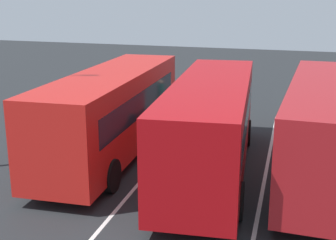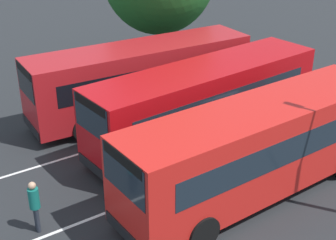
# 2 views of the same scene
# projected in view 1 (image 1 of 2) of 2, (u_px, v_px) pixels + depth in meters

# --- Properties ---
(ground_plane) EXTENTS (73.96, 73.96, 0.00)m
(ground_plane) POSITION_uv_depth(u_px,v_px,m) (210.00, 166.00, 16.79)
(ground_plane) COLOR #232628
(bus_far_left) EXTENTS (10.28, 2.60, 3.21)m
(bus_far_left) POSITION_uv_depth(u_px,v_px,m) (326.00, 125.00, 15.48)
(bus_far_left) COLOR #AD191E
(bus_far_left) RESTS_ON ground
(bus_center_left) EXTENTS (10.46, 3.60, 3.21)m
(bus_center_left) POSITION_uv_depth(u_px,v_px,m) (211.00, 123.00, 15.78)
(bus_center_left) COLOR #B70C11
(bus_center_left) RESTS_ON ground
(bus_center_right) EXTENTS (10.40, 3.14, 3.21)m
(bus_center_right) POSITION_uv_depth(u_px,v_px,m) (113.00, 110.00, 17.54)
(bus_center_right) COLOR red
(bus_center_right) RESTS_ON ground
(pedestrian) EXTENTS (0.33, 0.33, 1.72)m
(pedestrian) POSITION_uv_depth(u_px,v_px,m) (205.00, 96.00, 23.54)
(pedestrian) COLOR #232833
(pedestrian) RESTS_ON ground
(lane_stripe_outer_left) EXTENTS (15.60, 0.92, 0.01)m
(lane_stripe_outer_left) POSITION_uv_depth(u_px,v_px,m) (266.00, 172.00, 16.20)
(lane_stripe_outer_left) COLOR silver
(lane_stripe_outer_left) RESTS_ON ground
(lane_stripe_inner_left) EXTENTS (15.60, 0.92, 0.01)m
(lane_stripe_inner_left) POSITION_uv_depth(u_px,v_px,m) (158.00, 160.00, 17.39)
(lane_stripe_inner_left) COLOR silver
(lane_stripe_inner_left) RESTS_ON ground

